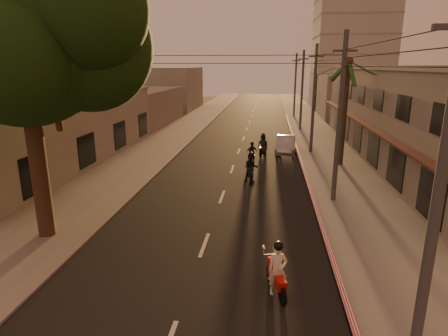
% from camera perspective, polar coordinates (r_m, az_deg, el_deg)
% --- Properties ---
extents(ground, '(160.00, 160.00, 0.00)m').
position_cam_1_polar(ground, '(14.34, -4.41, -15.24)').
color(ground, '#383023').
rests_on(ground, ground).
extents(road, '(10.00, 140.00, 0.02)m').
position_cam_1_polar(road, '(33.00, 2.27, 2.58)').
color(road, black).
rests_on(road, ground).
extents(sidewalk_right, '(5.00, 140.00, 0.12)m').
position_cam_1_polar(sidewalk_right, '(33.27, 15.26, 2.24)').
color(sidewalk_right, slate).
rests_on(sidewalk_right, ground).
extents(sidewalk_left, '(5.00, 140.00, 0.12)m').
position_cam_1_polar(sidewalk_left, '(34.39, -10.30, 2.95)').
color(sidewalk_left, slate).
rests_on(sidewalk_left, ground).
extents(curb_stripe, '(0.20, 60.00, 0.20)m').
position_cam_1_polar(curb_stripe, '(28.15, 11.84, 0.21)').
color(curb_stripe, red).
rests_on(curb_stripe, ground).
extents(shophouse_row, '(8.80, 34.20, 7.30)m').
position_cam_1_polar(shophouse_row, '(32.40, 27.66, 7.15)').
color(shophouse_row, gray).
rests_on(shophouse_row, ground).
extents(left_building, '(8.20, 24.20, 5.20)m').
position_cam_1_polar(left_building, '(31.22, -25.30, 5.23)').
color(left_building, '#A09D91').
rests_on(left_building, ground).
extents(distant_tower, '(12.10, 12.10, 28.00)m').
position_cam_1_polar(distant_tower, '(69.74, 19.12, 20.06)').
color(distant_tower, '#B7B5B2').
rests_on(distant_tower, ground).
extents(broadleaf_tree, '(9.60, 8.70, 12.10)m').
position_cam_1_polar(broadleaf_tree, '(16.95, -27.18, 17.77)').
color(broadleaf_tree, black).
rests_on(broadleaf_tree, ground).
extents(palm_tree, '(5.00, 5.00, 8.20)m').
position_cam_1_polar(palm_tree, '(28.63, 18.44, 14.31)').
color(palm_tree, black).
rests_on(palm_tree, ground).
extents(utility_poles, '(1.20, 48.26, 9.00)m').
position_cam_1_polar(utility_poles, '(32.31, 13.74, 13.58)').
color(utility_poles, '#38383A').
rests_on(utility_poles, ground).
extents(filler_right, '(8.00, 14.00, 6.00)m').
position_cam_1_polar(filler_right, '(58.40, 18.44, 10.35)').
color(filler_right, '#A09D91').
rests_on(filler_right, ground).
extents(filler_left_near, '(8.00, 14.00, 4.40)m').
position_cam_1_polar(filler_left_near, '(49.23, -13.00, 9.01)').
color(filler_left_near, '#A09D91').
rests_on(filler_left_near, ground).
extents(filler_left_far, '(8.00, 14.00, 7.00)m').
position_cam_1_polar(filler_left_far, '(66.29, -7.80, 11.91)').
color(filler_left_far, '#A09D91').
rests_on(filler_left_far, ground).
extents(scooter_red, '(0.97, 1.86, 1.88)m').
position_cam_1_polar(scooter_red, '(12.74, 8.12, -15.22)').
color(scooter_red, black).
rests_on(scooter_red, ground).
extents(scooter_mid_a, '(0.97, 2.03, 2.00)m').
position_cam_1_polar(scooter_mid_a, '(24.14, 4.14, -0.05)').
color(scooter_mid_a, black).
rests_on(scooter_mid_a, ground).
extents(scooter_mid_b, '(1.09, 1.62, 1.62)m').
position_cam_1_polar(scooter_mid_b, '(29.24, 4.27, 2.35)').
color(scooter_mid_b, black).
rests_on(scooter_mid_b, ground).
extents(scooter_far_a, '(1.15, 1.86, 1.87)m').
position_cam_1_polar(scooter_far_a, '(31.56, 5.96, 3.48)').
color(scooter_far_a, black).
rests_on(scooter_far_a, ground).
extents(parked_car, '(2.31, 4.71, 1.46)m').
position_cam_1_polar(parked_car, '(32.67, 9.39, 3.55)').
color(parked_car, '#9FA2A7').
rests_on(parked_car, ground).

